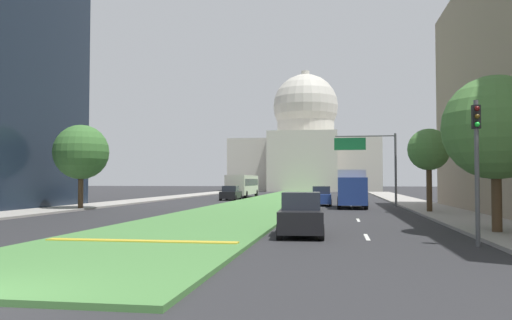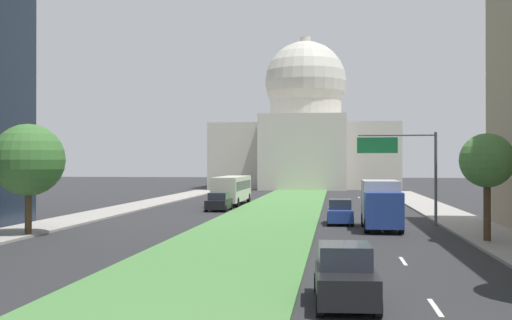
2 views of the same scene
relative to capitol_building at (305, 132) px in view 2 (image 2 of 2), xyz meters
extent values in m
plane|color=#2B2B2D|center=(0.00, -51.91, -9.78)|extent=(260.00, 260.00, 0.00)
cube|color=#4C8442|center=(0.00, -57.17, -9.71)|extent=(7.93, 94.69, 0.14)
cube|color=silver|center=(8.18, -91.60, -9.78)|extent=(0.16, 2.40, 0.01)
cube|color=silver|center=(8.18, -82.57, -9.78)|extent=(0.16, 2.40, 0.01)
cube|color=silver|center=(8.18, -70.05, -9.78)|extent=(0.16, 2.40, 0.01)
cube|color=silver|center=(8.18, -66.30, -9.78)|extent=(0.16, 2.40, 0.01)
cube|color=silver|center=(8.18, -52.49, -9.78)|extent=(0.16, 2.40, 0.01)
cube|color=silver|center=(8.18, -41.08, -9.78)|extent=(0.16, 2.40, 0.01)
cube|color=silver|center=(8.18, -30.57, -9.78)|extent=(0.16, 2.40, 0.01)
cube|color=#9E9991|center=(-14.40, -62.43, -9.71)|extent=(4.00, 94.69, 0.15)
cube|color=#9E9991|center=(14.40, -62.43, -9.71)|extent=(4.00, 94.69, 0.15)
cube|color=beige|center=(0.00, 0.70, -4.23)|extent=(31.81, 18.37, 11.10)
cube|color=beige|center=(0.00, -10.49, -3.67)|extent=(13.99, 4.00, 12.21)
cylinder|color=beige|center=(0.00, 0.70, 3.89)|extent=(12.62, 12.62, 5.13)
sphere|color=beige|center=(0.00, 0.70, 8.96)|extent=(14.38, 14.38, 14.38)
cylinder|color=beige|center=(0.00, 0.70, 15.43)|extent=(1.80, 1.80, 3.00)
cylinder|color=#515456|center=(12.10, -66.44, -6.53)|extent=(0.20, 0.20, 6.50)
cylinder|color=#515456|center=(9.45, -66.44, -3.48)|extent=(5.31, 0.12, 0.12)
cube|color=#146033|center=(8.12, -66.49, -4.18)|extent=(2.80, 0.08, 1.10)
cylinder|color=#4C3823|center=(-12.92, -75.71, -8.10)|extent=(0.40, 0.40, 3.37)
sphere|color=#3D7033|center=(-12.92, -75.71, -5.23)|extent=(4.30, 4.30, 4.30)
cylinder|color=#4C3823|center=(13.38, -75.71, -7.93)|extent=(0.39, 0.39, 3.70)
sphere|color=#4C7F3D|center=(13.38, -75.71, -5.27)|extent=(2.95, 2.95, 2.95)
cube|color=black|center=(5.49, -91.47, -9.12)|extent=(1.99, 4.35, 0.89)
cube|color=#282D38|center=(5.48, -91.30, -8.31)|extent=(1.67, 2.12, 0.73)
cylinder|color=black|center=(6.38, -93.12, -9.46)|extent=(0.25, 0.65, 0.64)
cylinder|color=black|center=(4.75, -93.19, -9.46)|extent=(0.25, 0.65, 0.64)
cylinder|color=black|center=(6.22, -89.75, -9.46)|extent=(0.25, 0.65, 0.64)
cylinder|color=black|center=(4.59, -89.83, -9.46)|extent=(0.25, 0.65, 0.64)
cube|color=navy|center=(5.54, -65.88, -9.13)|extent=(1.81, 4.19, 0.85)
cube|color=#282D38|center=(5.54, -65.71, -8.36)|extent=(1.58, 2.02, 0.70)
cylinder|color=black|center=(6.36, -67.51, -9.46)|extent=(0.23, 0.64, 0.64)
cylinder|color=black|center=(4.75, -67.53, -9.46)|extent=(0.23, 0.64, 0.64)
cylinder|color=black|center=(6.33, -64.23, -9.46)|extent=(0.23, 0.64, 0.64)
cylinder|color=black|center=(4.72, -64.25, -9.46)|extent=(0.23, 0.64, 0.64)
cube|color=black|center=(-5.31, -54.66, -9.16)|extent=(1.87, 4.15, 0.80)
cube|color=#282D38|center=(-5.31, -54.83, -8.44)|extent=(1.64, 1.99, 0.65)
cylinder|color=black|center=(-6.17, -53.04, -9.46)|extent=(0.22, 0.64, 0.64)
cylinder|color=black|center=(-4.46, -53.04, -9.46)|extent=(0.22, 0.64, 0.64)
cylinder|color=black|center=(-6.17, -56.29, -9.46)|extent=(0.22, 0.64, 0.64)
cylinder|color=black|center=(-4.46, -56.29, -9.46)|extent=(0.22, 0.64, 0.64)
cube|color=navy|center=(8.17, -71.72, -8.33)|extent=(2.30, 2.00, 2.20)
cube|color=#B2B2B7|center=(8.17, -68.52, -7.98)|extent=(2.30, 4.40, 2.80)
cylinder|color=black|center=(9.22, -71.72, -9.33)|extent=(0.30, 0.90, 0.90)
cylinder|color=black|center=(7.12, -71.72, -9.33)|extent=(0.30, 0.90, 0.90)
cylinder|color=black|center=(9.22, -67.42, -9.33)|extent=(0.30, 0.90, 0.90)
cylinder|color=black|center=(7.12, -67.42, -9.33)|extent=(0.30, 0.90, 0.90)
cube|color=beige|center=(-5.49, -46.29, -8.08)|extent=(2.50, 11.00, 2.50)
cube|color=#232833|center=(-5.49, -46.29, -7.73)|extent=(2.52, 10.12, 0.90)
cylinder|color=black|center=(-6.64, -41.99, -9.28)|extent=(0.32, 1.00, 1.00)
cylinder|color=black|center=(-4.34, -41.99, -9.28)|extent=(0.32, 1.00, 1.00)
cylinder|color=black|center=(-6.64, -50.19, -9.28)|extent=(0.32, 1.00, 1.00)
cylinder|color=black|center=(-4.34, -50.19, -9.28)|extent=(0.32, 1.00, 1.00)
camera|label=1|loc=(7.02, -113.22, -7.43)|focal=35.93mm
camera|label=2|loc=(5.18, -111.14, -5.42)|focal=44.20mm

